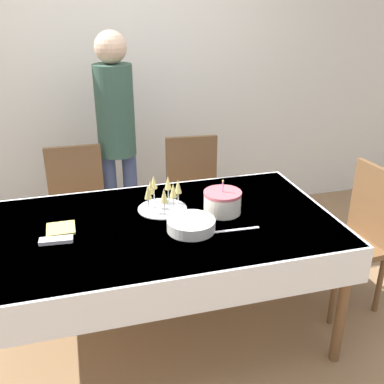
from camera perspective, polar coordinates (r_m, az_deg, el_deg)
ground_plane at (r=2.96m, az=-3.59°, el=-17.39°), size 12.00×12.00×0.00m
wall_back at (r=3.95m, az=-9.52°, el=14.78°), size 8.00×0.05×2.70m
dining_table at (r=2.56m, az=-3.97°, el=-5.91°), size 1.97×1.11×0.78m
dining_chair_far_left at (r=3.37m, az=-14.25°, el=-1.89°), size 0.43×0.43×0.96m
dining_chair_far_right at (r=3.48m, az=0.25°, el=-0.27°), size 0.46×0.46×0.96m
dining_chair_right_end at (r=3.13m, az=20.14°, el=-4.75°), size 0.45×0.45×0.96m
birthday_cake at (r=2.61m, az=3.88°, el=-1.28°), size 0.22×0.22×0.20m
champagne_tray at (r=2.64m, az=-3.80°, el=-0.35°), size 0.29×0.29×0.18m
plate_stack_main at (r=2.42m, az=-0.11°, el=-4.20°), size 0.26×0.26×0.06m
cake_knife at (r=2.44m, az=5.19°, el=-4.86°), size 0.30×0.03×0.00m
fork_pile at (r=2.42m, az=-16.87°, el=-5.88°), size 0.17×0.07×0.02m
napkin_pile at (r=2.54m, az=-16.32°, el=-4.48°), size 0.15×0.15×0.01m
person_standing at (r=3.40m, az=-9.61°, el=8.18°), size 0.28×0.28×1.73m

